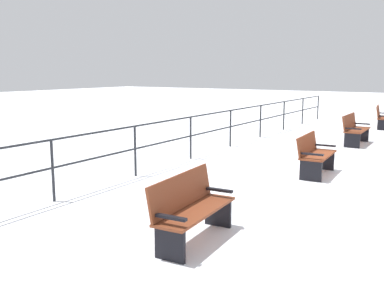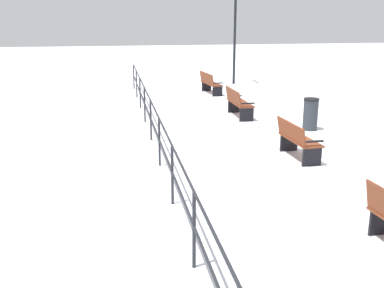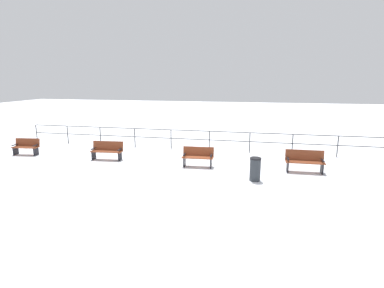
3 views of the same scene
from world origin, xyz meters
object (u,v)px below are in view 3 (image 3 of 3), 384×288
(bench_third, at_px, (198,157))
(bench_fourth, at_px, (305,161))
(bench_nearest, at_px, (26,147))
(trash_bin, at_px, (255,169))
(bench_second, at_px, (107,150))

(bench_third, distance_m, bench_fourth, 4.72)
(bench_nearest, xyz_separation_m, bench_fourth, (0.05, 14.13, 0.05))
(bench_nearest, bearing_deg, trash_bin, 75.30)
(bench_second, height_order, trash_bin, trash_bin)
(bench_second, xyz_separation_m, trash_bin, (1.72, 7.33, 0.00))
(bench_second, bearing_deg, bench_third, 82.83)
(bench_nearest, bearing_deg, bench_second, 83.57)
(bench_nearest, distance_m, bench_third, 9.42)
(bench_second, bearing_deg, trash_bin, 72.70)
(bench_fourth, bearing_deg, bench_third, -88.78)
(trash_bin, bearing_deg, bench_third, -119.24)
(bench_nearest, relative_size, bench_second, 0.87)
(bench_fourth, bearing_deg, trash_bin, -52.84)
(bench_nearest, bearing_deg, bench_third, 81.92)
(trash_bin, bearing_deg, bench_fourth, 128.10)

